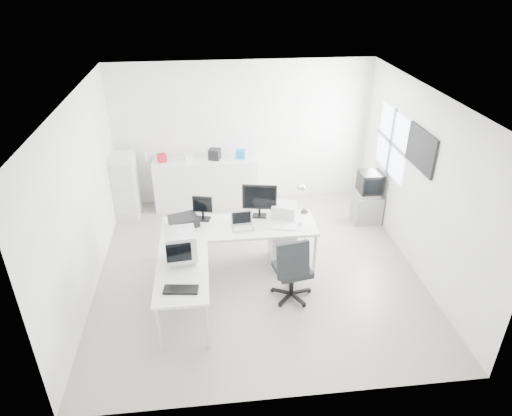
{
  "coord_description": "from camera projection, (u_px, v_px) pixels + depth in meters",
  "views": [
    {
      "loc": [
        -0.7,
        -5.96,
        4.41
      ],
      "look_at": [
        0.0,
        0.2,
        1.0
      ],
      "focal_mm": 32.0,
      "sensor_mm": 36.0,
      "label": 1
    }
  ],
  "objects": [
    {
      "name": "clutter_box_b",
      "position": [
        188.0,
        157.0,
        8.71
      ],
      "size": [
        0.15,
        0.13,
        0.14
      ],
      "primitive_type": "cube",
      "rotation": [
        0.0,
        0.0,
        0.11
      ],
      "color": "silver",
      "rests_on": "sideboard"
    },
    {
      "name": "white_keyboard",
      "position": [
        282.0,
        227.0,
        7.03
      ],
      "size": [
        0.47,
        0.25,
        0.02
      ],
      "primitive_type": "cube",
      "rotation": [
        0.0,
        0.0,
        -0.25
      ],
      "color": "silver",
      "rests_on": "main_desk"
    },
    {
      "name": "back_wall",
      "position": [
        243.0,
        134.0,
        8.88
      ],
      "size": [
        5.0,
        0.02,
        2.8
      ],
      "primitive_type": "cube",
      "color": "white",
      "rests_on": "floor"
    },
    {
      "name": "ceiling",
      "position": [
        258.0,
        96.0,
        6.03
      ],
      "size": [
        5.0,
        5.0,
        0.01
      ],
      "primitive_type": "cube",
      "color": "white",
      "rests_on": "back_wall"
    },
    {
      "name": "crt_tv",
      "position": [
        370.0,
        184.0,
        8.33
      ],
      "size": [
        0.5,
        0.48,
        0.45
      ],
      "primitive_type": null,
      "color": "black",
      "rests_on": "tv_cabinet"
    },
    {
      "name": "filing_cabinet",
      "position": [
        126.0,
        186.0,
        8.63
      ],
      "size": [
        0.43,
        0.52,
        1.24
      ],
      "primitive_type": "cube",
      "color": "silver",
      "rests_on": "floor"
    },
    {
      "name": "right_wall",
      "position": [
        420.0,
        182.0,
        6.95
      ],
      "size": [
        0.02,
        5.0,
        2.8
      ],
      "primitive_type": "cube",
      "color": "white",
      "rests_on": "floor"
    },
    {
      "name": "crt_monitor",
      "position": [
        181.0,
        246.0,
        6.16
      ],
      "size": [
        0.46,
        0.46,
        0.48
      ],
      "primitive_type": null,
      "rotation": [
        0.0,
        0.0,
        0.1
      ],
      "color": "#B7B7BA",
      "rests_on": "side_desk"
    },
    {
      "name": "wall_picture",
      "position": [
        421.0,
        149.0,
        6.79
      ],
      "size": [
        0.04,
        0.9,
        0.6
      ],
      "primitive_type": null,
      "color": "black",
      "rests_on": "right_wall"
    },
    {
      "name": "laser_printer",
      "position": [
        284.0,
        210.0,
        7.31
      ],
      "size": [
        0.46,
        0.43,
        0.21
      ],
      "primitive_type": "cube",
      "rotation": [
        0.0,
        0.0,
        -0.34
      ],
      "color": "silver",
      "rests_on": "main_desk"
    },
    {
      "name": "drawer_pedestal",
      "position": [
        282.0,
        245.0,
        7.43
      ],
      "size": [
        0.4,
        0.5,
        0.6
      ],
      "primitive_type": "cube",
      "color": "silver",
      "rests_on": "floor"
    },
    {
      "name": "white_mouse",
      "position": [
        300.0,
        223.0,
        7.09
      ],
      "size": [
        0.07,
        0.07,
        0.07
      ],
      "primitive_type": "sphere",
      "color": "silver",
      "rests_on": "main_desk"
    },
    {
      "name": "laptop",
      "position": [
        243.0,
        223.0,
        6.97
      ],
      "size": [
        0.34,
        0.34,
        0.21
      ],
      "primitive_type": null,
      "rotation": [
        0.0,
        0.0,
        0.07
      ],
      "color": "#B7B7BA",
      "rests_on": "main_desk"
    },
    {
      "name": "clutter_box_d",
      "position": [
        241.0,
        154.0,
        8.8
      ],
      "size": [
        0.2,
        0.18,
        0.17
      ],
      "primitive_type": "cube",
      "rotation": [
        0.0,
        0.0,
        -0.23
      ],
      "color": "blue",
      "rests_on": "sideboard"
    },
    {
      "name": "desk_lamp",
      "position": [
        305.0,
        199.0,
        7.35
      ],
      "size": [
        0.17,
        0.17,
        0.47
      ],
      "primitive_type": null,
      "rotation": [
        0.0,
        0.0,
        0.06
      ],
      "color": "silver",
      "rests_on": "main_desk"
    },
    {
      "name": "left_wall",
      "position": [
        83.0,
        200.0,
        6.46
      ],
      "size": [
        0.02,
        5.0,
        2.8
      ],
      "primitive_type": "cube",
      "color": "white",
      "rests_on": "floor"
    },
    {
      "name": "main_desk",
      "position": [
        239.0,
        245.0,
        7.28
      ],
      "size": [
        2.4,
        0.8,
        0.75
      ],
      "primitive_type": null,
      "color": "silver",
      "rests_on": "floor"
    },
    {
      "name": "tv_cabinet",
      "position": [
        367.0,
        208.0,
        8.57
      ],
      "size": [
        0.5,
        0.41,
        0.55
      ],
      "primitive_type": "cube",
      "color": "gray",
      "rests_on": "floor"
    },
    {
      "name": "inkjet_printer",
      "position": [
        184.0,
        221.0,
        7.06
      ],
      "size": [
        0.51,
        0.45,
        0.15
      ],
      "primitive_type": "cube",
      "rotation": [
        0.0,
        0.0,
        0.34
      ],
      "color": "black",
      "rests_on": "main_desk"
    },
    {
      "name": "clutter_box_c",
      "position": [
        215.0,
        154.0,
        8.74
      ],
      "size": [
        0.26,
        0.25,
        0.21
      ],
      "primitive_type": "cube",
      "rotation": [
        0.0,
        0.0,
        -0.34
      ],
      "color": "black",
      "rests_on": "sideboard"
    },
    {
      "name": "sideboard",
      "position": [
        206.0,
        183.0,
        9.01
      ],
      "size": [
        1.99,
        0.5,
        1.0
      ],
      "primitive_type": "cube",
      "color": "silver",
      "rests_on": "floor"
    },
    {
      "name": "side_desk",
      "position": [
        184.0,
        293.0,
        6.24
      ],
      "size": [
        0.7,
        1.4,
        0.75
      ],
      "primitive_type": null,
      "color": "silver",
      "rests_on": "floor"
    },
    {
      "name": "black_keyboard",
      "position": [
        181.0,
        290.0,
        5.7
      ],
      "size": [
        0.45,
        0.23,
        0.03
      ],
      "primitive_type": "cube",
      "rotation": [
        0.0,
        0.0,
        -0.12
      ],
      "color": "black",
      "rests_on": "side_desk"
    },
    {
      "name": "clutter_bottle",
      "position": [
        146.0,
        156.0,
        8.65
      ],
      "size": [
        0.07,
        0.07,
        0.22
      ],
      "primitive_type": "cylinder",
      "color": "silver",
      "rests_on": "sideboard"
    },
    {
      "name": "clutter_box_a",
      "position": [
        162.0,
        158.0,
        8.66
      ],
      "size": [
        0.19,
        0.18,
        0.15
      ],
      "primitive_type": "cube",
      "rotation": [
        0.0,
        0.0,
        0.33
      ],
      "color": "maroon",
      "rests_on": "sideboard"
    },
    {
      "name": "office_chair",
      "position": [
        292.0,
        266.0,
        6.5
      ],
      "size": [
        0.73,
        0.73,
        1.08
      ],
      "primitive_type": null,
      "rotation": [
        0.0,
        0.0,
        0.19
      ],
      "color": "#25282A",
      "rests_on": "floor"
    },
    {
      "name": "lcd_monitor_large",
      "position": [
        259.0,
        201.0,
        7.21
      ],
      "size": [
        0.58,
        0.31,
        0.57
      ],
      "primitive_type": null,
      "rotation": [
        0.0,
        0.0,
        -0.18
      ],
      "color": "black",
      "rests_on": "main_desk"
    },
    {
      "name": "floor",
      "position": [
        257.0,
        268.0,
        7.38
      ],
      "size": [
        5.0,
        5.0,
        0.01
      ],
      "primitive_type": "cube",
      "color": "beige",
      "rests_on": "ground"
    },
    {
      "name": "lcd_monitor_small",
      "position": [
        203.0,
        209.0,
        7.17
      ],
      "size": [
        0.35,
        0.25,
        0.39
      ],
      "primitive_type": null,
      "rotation": [
        0.0,
        0.0,
        -0.25
      ],
      "color": "black",
      "rests_on": "main_desk"
    },
    {
      "name": "window",
      "position": [
        392.0,
        142.0,
        7.9
      ],
      "size": [
        0.02,
        1.2,
        1.1
      ],
      "primitive_type": null,
      "color": "white",
      "rests_on": "right_wall"
    }
  ]
}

